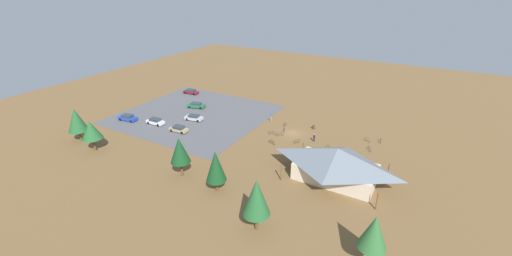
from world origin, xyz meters
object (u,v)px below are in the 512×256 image
at_px(lot_sign, 271,117).
at_px(car_white_by_curb, 155,121).
at_px(pine_mideast, 256,197).
at_px(bicycle_purple_trailside, 284,130).
at_px(pine_far_west, 374,232).
at_px(car_silver_inner_stall, 194,118).
at_px(bicycle_green_by_bin, 297,142).
at_px(pine_midwest, 76,120).
at_px(bike_pavilion, 336,162).
at_px(car_maroon_front_row, 191,91).
at_px(bicycle_silver_front_row, 370,149).
at_px(visitor_at_bikes, 314,138).
at_px(car_blue_aisle_side, 128,118).
at_px(car_tan_end_stall, 179,129).
at_px(bicycle_blue_back_row, 280,134).
at_px(pine_east, 216,166).
at_px(bicycle_yellow_edge_south, 367,140).
at_px(pine_far_east, 91,130).
at_px(bicycle_orange_lone_east, 327,147).
at_px(trash_bin, 314,127).
at_px(bicycle_teal_yard_right, 285,125).
at_px(bicycle_white_edge_north, 380,141).
at_px(car_green_mid_lot, 196,105).
at_px(pine_center, 180,150).
at_px(bicycle_black_yard_left, 272,142).

bearing_deg(lot_sign, car_white_by_curb, 31.91).
relative_size(pine_mideast, bicycle_purple_trailside, 5.01).
height_order(pine_far_west, car_silver_inner_stall, pine_far_west).
relative_size(pine_mideast, bicycle_green_by_bin, 5.30).
relative_size(lot_sign, pine_midwest, 0.31).
bearing_deg(bike_pavilion, car_maroon_front_row, -24.60).
height_order(car_silver_inner_stall, car_white_by_curb, car_white_by_curb).
height_order(bicycle_silver_front_row, visitor_at_bikes, visitor_at_bikes).
xyz_separation_m(car_blue_aisle_side, car_silver_inner_stall, (-13.53, -7.86, -0.05)).
height_order(lot_sign, car_silver_inner_stall, lot_sign).
relative_size(pine_mideast, car_white_by_curb, 1.78).
distance_m(pine_mideast, car_tan_end_stall, 35.18).
distance_m(pine_midwest, bicycle_blue_back_row, 41.62).
xyz_separation_m(pine_mideast, car_tan_end_stall, (29.87, -18.05, -4.42)).
bearing_deg(pine_east, car_tan_end_stall, -33.98).
height_order(bicycle_yellow_edge_south, car_silver_inner_stall, car_silver_inner_stall).
height_order(pine_far_east, car_blue_aisle_side, pine_far_east).
bearing_deg(car_tan_end_stall, pine_midwest, 42.03).
bearing_deg(lot_sign, bike_pavilion, 141.63).
bearing_deg(car_white_by_curb, bicycle_yellow_edge_south, -160.98).
height_order(pine_far_east, car_silver_inner_stall, pine_far_east).
relative_size(pine_far_west, bicycle_yellow_edge_south, 5.21).
relative_size(pine_far_west, bicycle_orange_lone_east, 4.18).
bearing_deg(car_silver_inner_stall, lot_sign, -154.37).
distance_m(trash_bin, visitor_at_bikes, 6.25).
relative_size(trash_bin, bicycle_blue_back_row, 0.68).
distance_m(bicycle_teal_yard_right, bicycle_white_edge_north, 20.59).
xyz_separation_m(lot_sign, car_white_by_curb, (22.71, 14.14, -0.66)).
bearing_deg(pine_midwest, car_green_mid_lot, -107.88).
relative_size(trash_bin, bicycle_green_by_bin, 0.61).
bearing_deg(pine_east, bicycle_yellow_edge_south, -119.67).
bearing_deg(trash_bin, car_green_mid_lot, 4.96).
distance_m(pine_center, car_maroon_front_row, 44.35).
bearing_deg(pine_midwest, pine_far_east, 168.36).
relative_size(bicycle_black_yard_left, bicycle_silver_front_row, 1.04).
xyz_separation_m(bicycle_orange_lone_east, car_silver_inner_stall, (31.98, 1.71, 0.35)).
relative_size(bicycle_purple_trailside, bicycle_yellow_edge_south, 1.13).
height_order(car_green_mid_lot, car_blue_aisle_side, car_blue_aisle_side).
height_order(lot_sign, car_green_mid_lot, lot_sign).
height_order(bicycle_teal_yard_right, visitor_at_bikes, visitor_at_bikes).
xyz_separation_m(pine_far_west, car_tan_end_stall, (44.11, -16.86, -4.22)).
xyz_separation_m(pine_east, visitor_at_bikes, (-7.15, -23.89, -3.63)).
bearing_deg(bicycle_black_yard_left, bicycle_white_edge_north, -148.51).
bearing_deg(bicycle_purple_trailside, bicycle_blue_back_row, 92.98).
bearing_deg(pine_mideast, bike_pavilion, -107.86).
relative_size(bicycle_yellow_edge_south, car_green_mid_lot, 0.28).
xyz_separation_m(pine_far_east, bicycle_silver_front_row, (-46.44, -26.50, -3.98)).
bearing_deg(car_green_mid_lot, bicycle_green_by_bin, 169.51).
distance_m(pine_east, bicycle_white_edge_north, 36.00).
xyz_separation_m(pine_center, bicycle_green_by_bin, (-12.19, -20.69, -4.46)).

